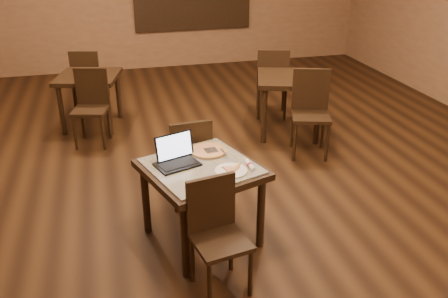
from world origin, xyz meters
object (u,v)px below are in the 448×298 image
object	(u,v)px
other_table_a	(290,86)
other_table_b_chair_near	(91,102)
chair_main_far	(189,157)
other_table_b	(89,84)
other_table_a_chair_near	(310,107)
pizza_pan	(208,152)
tiled_table	(201,176)
chair_main_near	(216,228)
other_table_b_chair_far	(88,78)
laptop	(176,156)
other_table_a_chair_far	(272,79)

from	to	relation	value
other_table_a	other_table_b_chair_near	world-z (taller)	other_table_b_chair_near
chair_main_far	other_table_b_chair_near	size ratio (longest dim) A/B	0.98
chair_main_far	other_table_a	bearing A→B (deg)	-142.29
other_table_b	chair_main_far	bearing A→B (deg)	-54.11
chair_main_far	other_table_b	xyz separation A→B (m)	(-0.97, 2.48, 0.09)
other_table_a_chair_near	other_table_b_chair_near	bearing A→B (deg)	177.04
chair_main_far	other_table_a_chair_near	world-z (taller)	other_table_a_chair_near
chair_main_far	pizza_pan	xyz separation A→B (m)	(0.11, -0.38, 0.22)
chair_main_far	other_table_a	world-z (taller)	chair_main_far
tiled_table	other_table_a	xyz separation A→B (m)	(1.68, 2.14, 0.02)
chair_main_near	other_table_b_chair_far	world-z (taller)	other_table_b_chair_far
laptop	other_table_b	xyz separation A→B (m)	(-0.76, 2.99, -0.19)
laptop	other_table_b_chair_far	distance (m)	3.66
other_table_b_chair_near	pizza_pan	bearing A→B (deg)	-50.50
other_table_a	other_table_b	size ratio (longest dim) A/B	1.11
other_table_b	other_table_b_chair_near	distance (m)	0.58
other_table_a_chair_far	other_table_b	xyz separation A→B (m)	(-2.61, 0.34, 0.04)
chair_main_near	laptop	size ratio (longest dim) A/B	2.21
other_table_a_chair_far	other_table_b_chair_near	xyz separation A→B (m)	(-2.59, -0.24, -0.04)
other_table_a_chair_near	other_table_b	size ratio (longest dim) A/B	1.07
chair_main_near	other_table_a_chair_far	bearing A→B (deg)	53.30
chair_main_near	other_table_a_chair_near	xyz separation A→B (m)	(1.73, 2.14, 0.07)
tiled_table	other_table_b_chair_near	distance (m)	2.69
other_table_a_chair_far	other_table_a	bearing A→B (deg)	110.33
other_table_b	other_table_b_chair_far	distance (m)	0.58
other_table_a_chair_near	other_table_b_chair_far	xyz separation A→B (m)	(-2.69, 2.15, -0.04)
chair_main_far	other_table_b_chair_near	xyz separation A→B (m)	(-0.94, 1.90, 0.01)
chair_main_far	laptop	world-z (taller)	laptop
other_table_a	other_table_b	distance (m)	2.81
chair_main_far	pizza_pan	bearing A→B (deg)	102.21
other_table_a	other_table_b_chair_far	bearing A→B (deg)	167.81
pizza_pan	other_table_b	xyz separation A→B (m)	(-1.08, 2.86, -0.13)
tiled_table	other_table_a_chair_far	distance (m)	3.22
chair_main_near	other_table_b	size ratio (longest dim) A/B	0.94
other_table_b_chair_far	other_table_b_chair_near	bearing A→B (deg)	106.82
tiled_table	other_table_b_chair_near	xyz separation A→B (m)	(-0.94, 2.52, -0.10)
laptop	other_table_b_chair_near	size ratio (longest dim) A/B	0.43
tiled_table	laptop	xyz separation A→B (m)	(-0.20, 0.11, 0.17)
tiled_table	other_table_b	xyz separation A→B (m)	(-0.96, 3.10, -0.03)
laptop	other_table_a_chair_far	world-z (taller)	other_table_a_chair_far
chair_main_far	other_table_a	xyz separation A→B (m)	(1.68, 1.53, 0.14)
pizza_pan	other_table_a	size ratio (longest dim) A/B	0.31
pizza_pan	other_table_a_chair_far	xyz separation A→B (m)	(1.54, 2.52, -0.17)
tiled_table	chair_main_near	world-z (taller)	chair_main_near
other_table_b	other_table_b_chair_near	world-z (taller)	other_table_b_chair_near
other_table_b_chair_far	chair_main_near	bearing A→B (deg)	117.32
other_table_a_chair_near	other_table_b	bearing A→B (deg)	167.16
other_table_a_chair_far	chair_main_far	bearing A→B (deg)	70.18
pizza_pan	other_table_b_chair_near	xyz separation A→B (m)	(-1.06, 2.28, -0.21)
other_table_b_chair_near	other_table_b_chair_far	distance (m)	1.16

